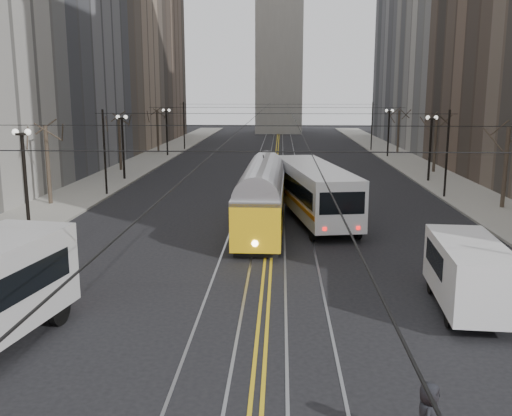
# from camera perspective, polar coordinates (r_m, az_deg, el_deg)

# --- Properties ---
(ground) EXTENTS (260.00, 260.00, 0.00)m
(ground) POSITION_cam_1_polar(r_m,az_deg,el_deg) (15.08, -0.04, -19.74)
(ground) COLOR black
(ground) RESTS_ON ground
(sidewalk_left) EXTENTS (5.00, 140.00, 0.15)m
(sidewalk_left) POSITION_cam_1_polar(r_m,az_deg,el_deg) (60.45, -12.44, 3.82)
(sidewalk_left) COLOR gray
(sidewalk_left) RESTS_ON ground
(sidewalk_right) EXTENTS (5.00, 140.00, 0.15)m
(sidewalk_right) POSITION_cam_1_polar(r_m,az_deg,el_deg) (60.16, 16.42, 3.58)
(sidewalk_right) COLOR gray
(sidewalk_right) RESTS_ON ground
(streetcar_rails) EXTENTS (4.80, 130.00, 0.02)m
(streetcar_rails) POSITION_cam_1_polar(r_m,az_deg,el_deg) (58.42, 1.95, 3.75)
(streetcar_rails) COLOR gray
(streetcar_rails) RESTS_ON ground
(centre_lines) EXTENTS (0.42, 130.00, 0.01)m
(centre_lines) POSITION_cam_1_polar(r_m,az_deg,el_deg) (58.42, 1.95, 3.75)
(centre_lines) COLOR gold
(centre_lines) RESTS_ON ground
(building_left_far) EXTENTS (16.00, 20.00, 40.00)m
(building_left_far) POSITION_cam_1_polar(r_m,az_deg,el_deg) (103.00, -12.78, 17.96)
(building_left_far) COLOR brown
(building_left_far) RESTS_ON ground
(building_right_far) EXTENTS (16.00, 20.00, 40.00)m
(building_right_far) POSITION_cam_1_polar(r_m,az_deg,el_deg) (102.71, 17.42, 17.75)
(building_right_far) COLOR slate
(building_right_far) RESTS_ON ground
(lamp_posts) EXTENTS (27.60, 57.20, 5.60)m
(lamp_posts) POSITION_cam_1_polar(r_m,az_deg,el_deg) (41.95, 1.74, 4.57)
(lamp_posts) COLOR black
(lamp_posts) RESTS_ON ground
(street_trees) EXTENTS (31.68, 53.28, 5.60)m
(street_trees) POSITION_cam_1_polar(r_m,az_deg,el_deg) (48.40, 1.85, 5.49)
(street_trees) COLOR #382D23
(street_trees) RESTS_ON ground
(trolley_wires) EXTENTS (25.96, 120.00, 6.60)m
(trolley_wires) POSITION_cam_1_polar(r_m,az_deg,el_deg) (47.90, 1.85, 6.60)
(trolley_wires) COLOR black
(trolley_wires) RESTS_ON ground
(streetcar) EXTENTS (2.65, 13.08, 3.07)m
(streetcar) POSITION_cam_1_polar(r_m,az_deg,el_deg) (32.91, 0.61, 0.45)
(streetcar) COLOR yellow
(streetcar) RESTS_ON ground
(rear_bus) EXTENTS (4.93, 13.16, 3.36)m
(rear_bus) POSITION_cam_1_polar(r_m,az_deg,el_deg) (35.86, 5.82, 1.53)
(rear_bus) COLOR silver
(rear_bus) RESTS_ON ground
(cargo_van) EXTENTS (2.64, 5.91, 2.55)m
(cargo_van) POSITION_cam_1_polar(r_m,az_deg,el_deg) (22.16, 20.49, -6.47)
(cargo_van) COLOR white
(cargo_van) RESTS_ON ground
(sedan_grey) EXTENTS (2.23, 4.43, 1.45)m
(sedan_grey) POSITION_cam_1_polar(r_m,az_deg,el_deg) (47.00, 6.69, 2.69)
(sedan_grey) COLOR #3B3D42
(sedan_grey) RESTS_ON ground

